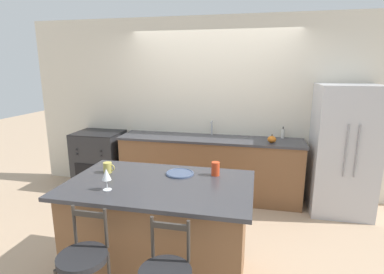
# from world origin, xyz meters

# --- Properties ---
(ground_plane) EXTENTS (18.00, 18.00, 0.00)m
(ground_plane) POSITION_xyz_m (0.00, 0.00, 0.00)
(ground_plane) COLOR tan
(wall_back) EXTENTS (6.00, 0.07, 2.70)m
(wall_back) POSITION_xyz_m (0.00, 0.64, 1.35)
(wall_back) COLOR beige
(wall_back) RESTS_ON ground_plane
(back_counter) EXTENTS (2.73, 0.62, 0.93)m
(back_counter) POSITION_xyz_m (0.00, 0.35, 0.47)
(back_counter) COLOR brown
(back_counter) RESTS_ON ground_plane
(sink_faucet) EXTENTS (0.02, 0.13, 0.22)m
(sink_faucet) POSITION_xyz_m (0.00, 0.53, 1.07)
(sink_faucet) COLOR #ADAFB5
(sink_faucet) RESTS_ON back_counter
(kitchen_island) EXTENTS (1.65, 1.01, 0.96)m
(kitchen_island) POSITION_xyz_m (-0.15, -1.59, 0.48)
(kitchen_island) COLOR brown
(kitchen_island) RESTS_ON ground_plane
(refrigerator) EXTENTS (0.77, 0.74, 1.74)m
(refrigerator) POSITION_xyz_m (1.82, 0.27, 0.87)
(refrigerator) COLOR #BCBCC1
(refrigerator) RESTS_ON ground_plane
(oven_range) EXTENTS (0.73, 0.63, 0.94)m
(oven_range) POSITION_xyz_m (-1.82, 0.32, 0.47)
(oven_range) COLOR #28282B
(oven_range) RESTS_ON ground_plane
(bar_stool_near) EXTENTS (0.34, 0.34, 1.00)m
(bar_stool_near) POSITION_xyz_m (-0.45, -2.34, 0.56)
(bar_stool_near) COLOR #332D28
(bar_stool_near) RESTS_ON ground_plane
(dinner_plate) EXTENTS (0.27, 0.27, 0.02)m
(dinner_plate) POSITION_xyz_m (-0.02, -1.33, 0.97)
(dinner_plate) COLOR #425170
(dinner_plate) RESTS_ON kitchen_island
(wine_glass) EXTENTS (0.08, 0.08, 0.19)m
(wine_glass) POSITION_xyz_m (-0.52, -1.83, 1.09)
(wine_glass) COLOR white
(wine_glass) RESTS_ON kitchen_island
(coffee_mug) EXTENTS (0.12, 0.08, 0.10)m
(coffee_mug) POSITION_xyz_m (-0.71, -1.44, 1.01)
(coffee_mug) COLOR #C1B251
(coffee_mug) RESTS_ON kitchen_island
(tumbler_cup) EXTENTS (0.08, 0.08, 0.13)m
(tumbler_cup) POSITION_xyz_m (0.32, -1.29, 1.02)
(tumbler_cup) COLOR red
(tumbler_cup) RESTS_ON kitchen_island
(pumpkin_decoration) EXTENTS (0.12, 0.12, 0.12)m
(pumpkin_decoration) POSITION_xyz_m (0.89, 0.23, 0.98)
(pumpkin_decoration) COLOR orange
(pumpkin_decoration) RESTS_ON back_counter
(soap_bottle) EXTENTS (0.05, 0.05, 0.17)m
(soap_bottle) POSITION_xyz_m (1.06, 0.55, 1.00)
(soap_bottle) COLOR silver
(soap_bottle) RESTS_ON back_counter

